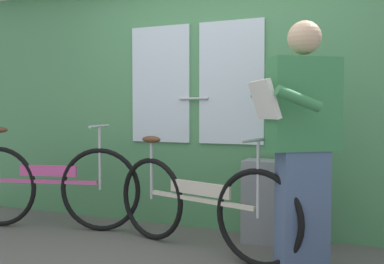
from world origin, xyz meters
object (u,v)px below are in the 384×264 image
at_px(passenger_reading_newspaper, 302,141).
at_px(bicycle_leaning_behind, 198,204).
at_px(trash_bin_by_wall, 265,201).
at_px(bicycle_near_door, 48,186).

bearing_deg(passenger_reading_newspaper, bicycle_leaning_behind, -43.61).
bearing_deg(trash_bin_by_wall, bicycle_near_door, -169.66).
bearing_deg(passenger_reading_newspaper, trash_bin_by_wall, -91.51).
xyz_separation_m(bicycle_near_door, passenger_reading_newspaper, (2.33, -0.23, 0.49)).
bearing_deg(trash_bin_by_wall, passenger_reading_newspaper, -57.62).
xyz_separation_m(passenger_reading_newspaper, trash_bin_by_wall, (-0.37, 0.58, -0.55)).
bearing_deg(bicycle_leaning_behind, trash_bin_by_wall, 64.05).
bearing_deg(bicycle_leaning_behind, bicycle_near_door, -165.95).
distance_m(bicycle_near_door, trash_bin_by_wall, 2.00).
xyz_separation_m(bicycle_near_door, bicycle_leaning_behind, (1.54, -0.09, -0.03)).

